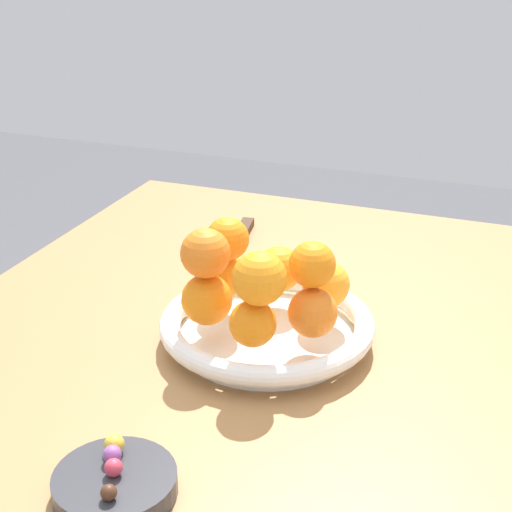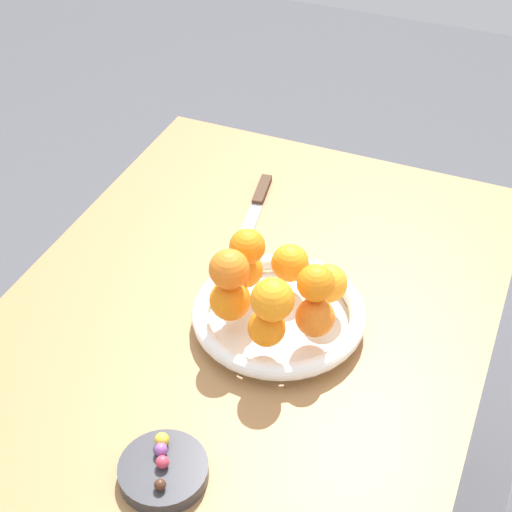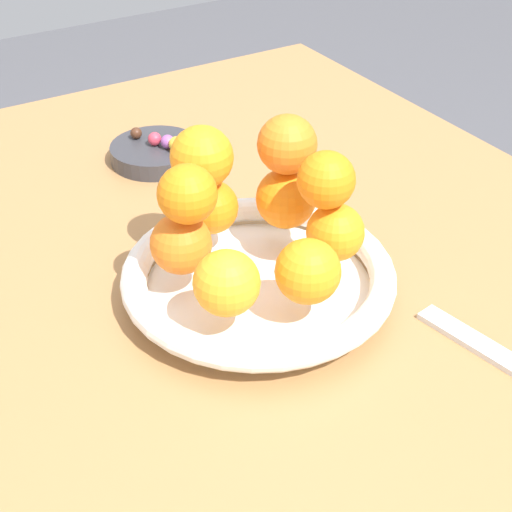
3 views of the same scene
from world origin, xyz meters
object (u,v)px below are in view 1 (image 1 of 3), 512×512
at_px(orange_1, 253,323).
at_px(candy_ball_0, 113,468).
at_px(orange_8, 225,239).
at_px(orange_4, 279,269).
at_px(fruit_bowl, 267,327).
at_px(candy_ball_2, 112,454).
at_px(candy_ball_1, 114,444).
at_px(orange_0, 208,300).
at_px(orange_2, 313,312).
at_px(orange_9, 208,254).
at_px(knife, 235,246).
at_px(orange_6, 312,265).
at_px(orange_3, 326,284).
at_px(candy_ball_3, 109,493).
at_px(orange_7, 260,278).
at_px(candy_dish, 115,484).
at_px(dining_table, 215,403).

height_order(orange_1, candy_ball_0, orange_1).
bearing_deg(orange_8, orange_4, 132.21).
height_order(fruit_bowl, candy_ball_2, same).
xyz_separation_m(candy_ball_0, candy_ball_1, (-0.03, -0.02, 0.00)).
relative_size(fruit_bowl, candy_ball_1, 13.69).
relative_size(orange_0, orange_2, 1.06).
bearing_deg(orange_9, orange_8, -175.07).
bearing_deg(knife, candy_ball_0, 11.07).
distance_m(orange_0, orange_9, 0.06).
xyz_separation_m(orange_1, orange_6, (-0.06, 0.05, 0.06)).
relative_size(orange_2, candy_ball_1, 3.00).
relative_size(orange_3, orange_4, 1.00).
distance_m(candy_ball_1, candy_ball_3, 0.07).
bearing_deg(orange_7, fruit_bowl, -166.55).
bearing_deg(candy_ball_1, orange_4, 173.02).
distance_m(fruit_bowl, orange_8, 0.12).
height_order(orange_9, knife, orange_9).
distance_m(orange_6, candy_ball_2, 0.31).
xyz_separation_m(candy_dish, orange_1, (-0.24, 0.05, 0.06)).
xyz_separation_m(candy_ball_0, candy_ball_3, (0.03, 0.01, -0.00)).
bearing_deg(dining_table, orange_1, 56.89).
xyz_separation_m(orange_0, candy_ball_1, (0.24, 0.01, -0.04)).
relative_size(orange_3, candy_ball_2, 3.38).
height_order(orange_6, knife, orange_6).
height_order(candy_dish, candy_ball_0, candy_ball_0).
distance_m(dining_table, candy_ball_1, 0.28).
xyz_separation_m(orange_4, candy_ball_0, (0.38, -0.03, -0.04)).
bearing_deg(candy_ball_3, orange_8, -173.79).
bearing_deg(knife, candy_ball_3, 11.68).
xyz_separation_m(candy_dish, candy_ball_0, (0.00, 0.00, 0.02)).
relative_size(fruit_bowl, candy_ball_3, 17.82).
bearing_deg(orange_1, dining_table, -123.11).
bearing_deg(orange_8, orange_0, 3.41).
bearing_deg(orange_0, orange_7, 68.80).
distance_m(orange_0, candy_ball_0, 0.27).
height_order(candy_dish, orange_2, orange_2).
height_order(candy_ball_1, knife, candy_ball_1).
height_order(orange_1, knife, orange_1).
bearing_deg(orange_6, orange_8, -107.84).
xyz_separation_m(orange_0, orange_8, (-0.07, -0.00, 0.05)).
height_order(orange_4, orange_8, orange_8).
bearing_deg(orange_2, orange_0, -82.08).
bearing_deg(orange_7, orange_8, -139.65).
height_order(candy_dish, orange_3, orange_3).
relative_size(orange_0, orange_7, 1.00).
bearing_deg(orange_2, dining_table, -89.32).
bearing_deg(orange_8, orange_2, 69.74).
xyz_separation_m(orange_2, candy_ball_1, (0.26, -0.12, -0.04)).
height_order(fruit_bowl, knife, fruit_bowl).
bearing_deg(orange_0, candy_ball_2, 2.87).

